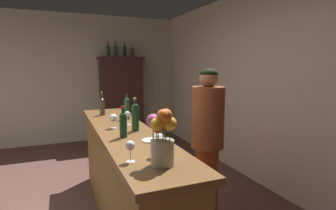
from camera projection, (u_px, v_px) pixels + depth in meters
name	position (u px, v px, depth m)	size (l,w,h in m)	color
wall_back	(57.00, 79.00, 5.51)	(5.15, 0.12, 2.67)	#BDB29C
wall_right	(278.00, 88.00, 3.36)	(0.12, 6.81, 2.67)	#BFAE9E
bar_counter	(125.00, 177.00, 2.69)	(0.52, 2.69, 0.99)	brown
display_cabinet	(121.00, 98.00, 5.76)	(0.95, 0.44, 1.79)	#351D19
wine_bottle_syrah	(127.00, 107.00, 3.12)	(0.06, 0.06, 0.31)	#214D2F
wine_bottle_merlot	(135.00, 116.00, 2.55)	(0.07, 0.07, 0.32)	#193A1F
wine_bottle_riesling	(123.00, 123.00, 2.32)	(0.06, 0.06, 0.28)	#153419
wine_bottle_pinot	(102.00, 106.00, 3.38)	(0.07, 0.07, 0.30)	#43341F
wine_glass_front	(159.00, 139.00, 1.83)	(0.08, 0.08, 0.16)	white
wine_glass_mid	(130.00, 147.00, 1.72)	(0.06, 0.06, 0.14)	white
wine_glass_rear	(113.00, 118.00, 2.66)	(0.08, 0.08, 0.15)	white
wine_glass_spare	(127.00, 115.00, 2.82)	(0.07, 0.07, 0.15)	white
flower_arrangement	(162.00, 137.00, 1.65)	(0.18, 0.15, 0.36)	#A79D88
cheese_plate	(151.00, 140.00, 2.22)	(0.15, 0.15, 0.01)	white
display_bottle_left	(108.00, 50.00, 5.52)	(0.07, 0.07, 0.31)	#1B3B1C
display_bottle_midleft	(116.00, 50.00, 5.58)	(0.07, 0.07, 0.32)	#1E311B
display_bottle_center	(125.00, 51.00, 5.65)	(0.06, 0.06, 0.32)	black
display_bottle_midright	(132.00, 51.00, 5.72)	(0.08, 0.08, 0.30)	#4E2D17
bartender	(207.00, 140.00, 2.69)	(0.33, 0.33, 1.58)	maroon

